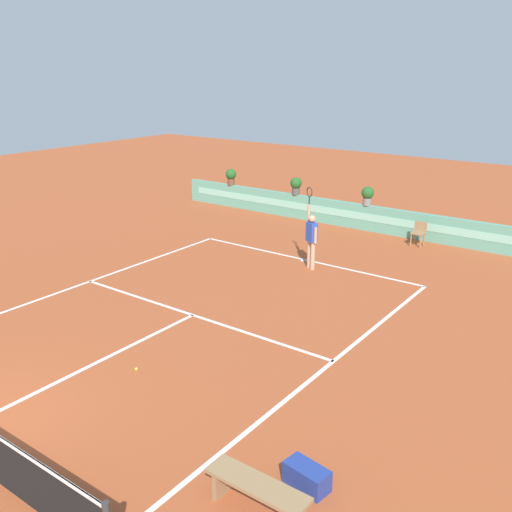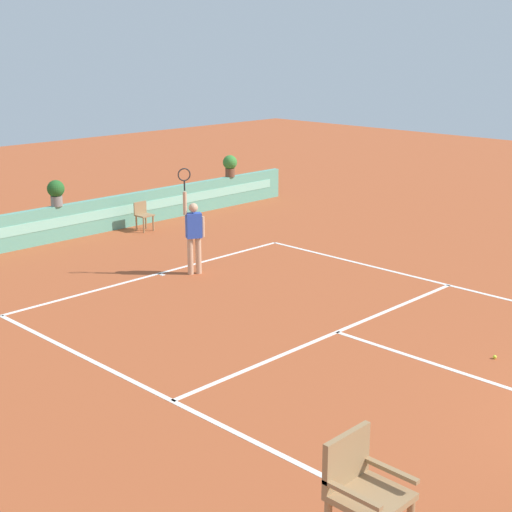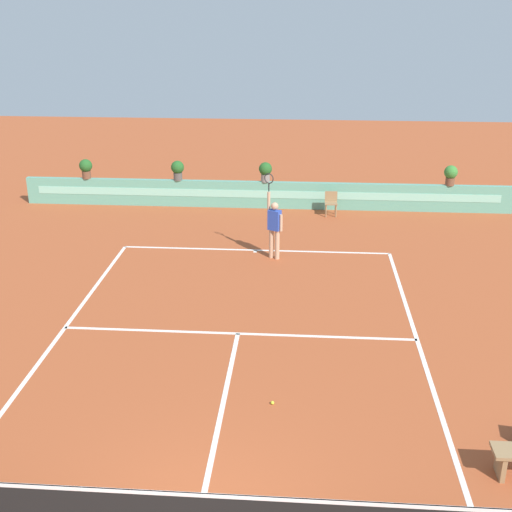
{
  "view_description": "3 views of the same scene",
  "coord_description": "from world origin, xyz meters",
  "px_view_note": "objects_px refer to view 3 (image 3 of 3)",
  "views": [
    {
      "loc": [
        9.26,
        -3.49,
        6.09
      ],
      "look_at": [
        0.24,
        8.83,
        1.0
      ],
      "focal_mm": 40.0,
      "sensor_mm": 36.0,
      "label": 1
    },
    {
      "loc": [
        -10.95,
        -2.15,
        5.43
      ],
      "look_at": [
        0.24,
        8.83,
        1.0
      ],
      "focal_mm": 53.61,
      "sensor_mm": 36.0,
      "label": 2
    },
    {
      "loc": [
        1.42,
        -7.1,
        7.22
      ],
      "look_at": [
        0.24,
        8.83,
        1.0
      ],
      "focal_mm": 46.15,
      "sensor_mm": 36.0,
      "label": 3
    }
  ],
  "objects_px": {
    "tennis_player": "(274,225)",
    "potted_plant_left": "(178,169)",
    "potted_plant_far_right": "(451,174)",
    "potted_plant_centre": "(265,171)",
    "potted_plant_far_left": "(86,167)",
    "ball_kid_chair": "(331,202)",
    "tennis_ball_near_baseline": "(272,403)"
  },
  "relations": [
    {
      "from": "potted_plant_left",
      "to": "potted_plant_far_right",
      "type": "height_order",
      "value": "same"
    },
    {
      "from": "tennis_player",
      "to": "potted_plant_centre",
      "type": "distance_m",
      "value": 5.16
    },
    {
      "from": "tennis_ball_near_baseline",
      "to": "potted_plant_far_right",
      "type": "relative_size",
      "value": 0.09
    },
    {
      "from": "potted_plant_left",
      "to": "potted_plant_far_right",
      "type": "xyz_separation_m",
      "value": [
        9.92,
        0.0,
        0.0
      ]
    },
    {
      "from": "tennis_ball_near_baseline",
      "to": "potted_plant_centre",
      "type": "height_order",
      "value": "potted_plant_centre"
    },
    {
      "from": "potted_plant_centre",
      "to": "potted_plant_far_right",
      "type": "relative_size",
      "value": 1.0
    },
    {
      "from": "potted_plant_centre",
      "to": "potted_plant_far_left",
      "type": "bearing_deg",
      "value": 180.0
    },
    {
      "from": "ball_kid_chair",
      "to": "tennis_ball_near_baseline",
      "type": "height_order",
      "value": "ball_kid_chair"
    },
    {
      "from": "ball_kid_chair",
      "to": "potted_plant_centre",
      "type": "height_order",
      "value": "potted_plant_centre"
    },
    {
      "from": "potted_plant_far_left",
      "to": "potted_plant_left",
      "type": "distance_m",
      "value": 3.46
    },
    {
      "from": "potted_plant_far_left",
      "to": "potted_plant_left",
      "type": "height_order",
      "value": "same"
    },
    {
      "from": "tennis_player",
      "to": "potted_plant_centre",
      "type": "bearing_deg",
      "value": 96.39
    },
    {
      "from": "ball_kid_chair",
      "to": "tennis_player",
      "type": "relative_size",
      "value": 0.33
    },
    {
      "from": "potted_plant_left",
      "to": "potted_plant_far_right",
      "type": "relative_size",
      "value": 1.0
    },
    {
      "from": "potted_plant_far_right",
      "to": "potted_plant_left",
      "type": "bearing_deg",
      "value": 180.0
    },
    {
      "from": "potted_plant_far_right",
      "to": "tennis_player",
      "type": "bearing_deg",
      "value": -139.96
    },
    {
      "from": "tennis_ball_near_baseline",
      "to": "potted_plant_far_right",
      "type": "bearing_deg",
      "value": 65.81
    },
    {
      "from": "tennis_ball_near_baseline",
      "to": "ball_kid_chair",
      "type": "bearing_deg",
      "value": 82.98
    },
    {
      "from": "tennis_ball_near_baseline",
      "to": "potted_plant_far_right",
      "type": "xyz_separation_m",
      "value": [
        5.75,
        12.79,
        1.38
      ]
    },
    {
      "from": "tennis_ball_near_baseline",
      "to": "potted_plant_far_left",
      "type": "height_order",
      "value": "potted_plant_far_left"
    },
    {
      "from": "potted_plant_left",
      "to": "tennis_player",
      "type": "bearing_deg",
      "value": -53.23
    },
    {
      "from": "ball_kid_chair",
      "to": "tennis_player",
      "type": "distance_m",
      "value": 4.79
    },
    {
      "from": "potted_plant_centre",
      "to": "potted_plant_far_right",
      "type": "bearing_deg",
      "value": 0.0
    },
    {
      "from": "tennis_player",
      "to": "potted_plant_far_left",
      "type": "distance_m",
      "value": 8.91
    },
    {
      "from": "tennis_player",
      "to": "potted_plant_far_right",
      "type": "xyz_separation_m",
      "value": [
        6.09,
        5.12,
        0.36
      ]
    },
    {
      "from": "potted_plant_centre",
      "to": "potted_plant_left",
      "type": "distance_m",
      "value": 3.25
    },
    {
      "from": "ball_kid_chair",
      "to": "potted_plant_left",
      "type": "height_order",
      "value": "potted_plant_left"
    },
    {
      "from": "tennis_player",
      "to": "potted_plant_left",
      "type": "height_order",
      "value": "tennis_player"
    },
    {
      "from": "tennis_player",
      "to": "potted_plant_far_right",
      "type": "bearing_deg",
      "value": 40.04
    },
    {
      "from": "tennis_player",
      "to": "potted_plant_left",
      "type": "xyz_separation_m",
      "value": [
        -3.83,
        5.12,
        0.36
      ]
    },
    {
      "from": "potted_plant_far_left",
      "to": "potted_plant_centre",
      "type": "bearing_deg",
      "value": 0.0
    },
    {
      "from": "potted_plant_far_left",
      "to": "tennis_player",
      "type": "bearing_deg",
      "value": -35.09
    }
  ]
}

